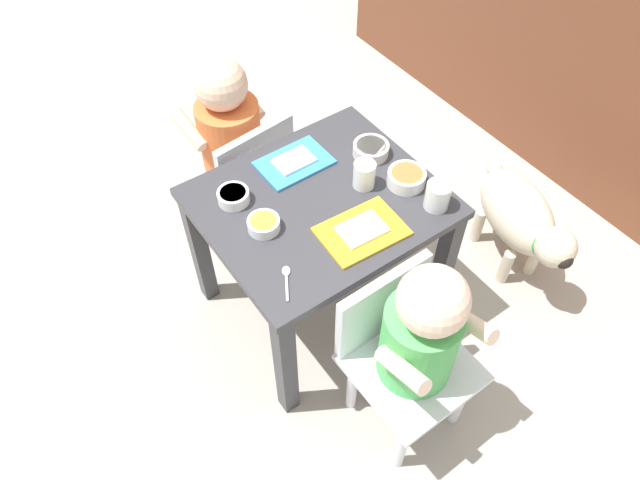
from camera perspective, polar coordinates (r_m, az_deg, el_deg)
ground_plane at (r=1.89m, az=0.00°, el=-5.85°), size 7.00×7.00×0.00m
kitchen_cabinet_back at (r=2.31m, az=26.49°, el=15.68°), size 2.29×0.39×0.87m
dining_table at (r=1.59m, az=0.00°, el=1.82°), size 0.52×0.60×0.47m
seated_child_left at (r=1.83m, az=-8.50°, el=10.00°), size 0.31×0.31×0.65m
seated_child_right at (r=1.38m, az=9.31°, el=-8.98°), size 0.28×0.28×0.64m
dog at (r=1.92m, az=18.74°, el=2.05°), size 0.43×0.26×0.32m
food_tray_left at (r=1.62m, az=-2.50°, el=7.47°), size 0.13×0.19×0.02m
food_tray_right at (r=1.45m, az=4.04°, el=0.89°), size 0.16×0.21×0.02m
water_cup_left at (r=1.54m, az=4.26°, el=6.14°), size 0.06×0.06×0.07m
water_cup_right at (r=1.52m, az=11.19°, el=4.07°), size 0.06×0.06×0.07m
cereal_bowl_left_side at (r=1.53m, az=-8.31°, el=4.19°), size 0.08×0.08×0.03m
veggie_bowl_far at (r=1.64m, az=4.90°, el=8.69°), size 0.10×0.10×0.03m
veggie_bowl_near at (r=1.45m, az=-5.33°, el=1.43°), size 0.08×0.08×0.03m
cereal_bowl_right_side at (r=1.57m, az=8.29°, el=5.95°), size 0.10×0.10×0.04m
spoon_by_left_tray at (r=1.36m, az=-3.23°, el=-3.80°), size 0.09×0.06×0.01m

